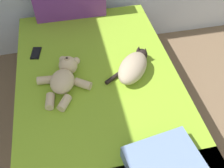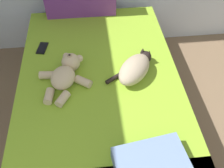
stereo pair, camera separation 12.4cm
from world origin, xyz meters
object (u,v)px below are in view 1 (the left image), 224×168
Objects in this scene: cell_phone at (36,53)px; throw_pillow at (162,162)px; teddy_bear at (64,77)px; cat at (134,66)px; bed at (100,101)px.

throw_pillow is (0.70, -1.15, 0.05)m from cell_phone.
cat is at bearing -0.35° from teddy_bear.
cat is 1.01× the size of throw_pillow.
cell_phone is 0.40× the size of throw_pillow.
teddy_bear reaches higher than bed.
throw_pillow is at bearing -92.78° from cat.
teddy_bear reaches higher than cat.
bed is 0.67m from cell_phone.
teddy_bear is 0.45m from cell_phone.
cat is 0.76m from throw_pillow.
cat is (0.28, 0.03, 0.32)m from bed.
cat is 2.54× the size of cell_phone.
cell_phone is at bearing 118.92° from teddy_bear.
throw_pillow is at bearing -58.49° from cell_phone.
bed is 12.68× the size of cell_phone.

